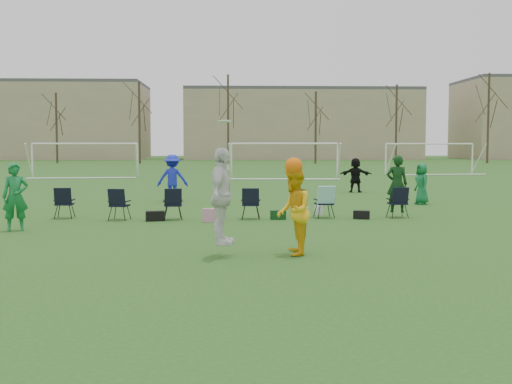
{
  "coord_description": "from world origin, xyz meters",
  "views": [
    {
      "loc": [
        0.32,
        -11.97,
        2.28
      ],
      "look_at": [
        0.88,
        2.13,
        1.25
      ],
      "focal_mm": 45.0,
      "sensor_mm": 36.0,
      "label": 1
    }
  ],
  "objects_px": {
    "goal_left": "(85,150)",
    "goal_mid": "(284,151)",
    "goal_right": "(430,150)",
    "center_contest": "(259,203)",
    "fielder_green_near": "(15,197)",
    "fielder_black": "(356,175)",
    "fielder_green_far": "(422,184)",
    "fielder_blue": "(172,178)"
  },
  "relations": [
    {
      "from": "goal_mid",
      "to": "goal_left",
      "type": "bearing_deg",
      "value": 175.87
    },
    {
      "from": "fielder_black",
      "to": "center_contest",
      "type": "bearing_deg",
      "value": 89.3
    },
    {
      "from": "fielder_green_near",
      "to": "goal_mid",
      "type": "distance_m",
      "value": 28.36
    },
    {
      "from": "goal_mid",
      "to": "fielder_green_far",
      "type": "bearing_deg",
      "value": -75.22
    },
    {
      "from": "center_contest",
      "to": "fielder_black",
      "type": "bearing_deg",
      "value": 72.83
    },
    {
      "from": "center_contest",
      "to": "goal_mid",
      "type": "relative_size",
      "value": 0.38
    },
    {
      "from": "fielder_green_far",
      "to": "goal_right",
      "type": "xyz_separation_m",
      "value": [
        8.29,
        25.5,
        1.13
      ]
    },
    {
      "from": "fielder_green_far",
      "to": "goal_right",
      "type": "bearing_deg",
      "value": 151.66
    },
    {
      "from": "center_contest",
      "to": "goal_right",
      "type": "bearing_deg",
      "value": 67.72
    },
    {
      "from": "fielder_green_far",
      "to": "center_contest",
      "type": "bearing_deg",
      "value": -41.3
    },
    {
      "from": "fielder_black",
      "to": "goal_left",
      "type": "relative_size",
      "value": 0.23
    },
    {
      "from": "center_contest",
      "to": "goal_left",
      "type": "relative_size",
      "value": 0.38
    },
    {
      "from": "fielder_green_near",
      "to": "fielder_black",
      "type": "height_order",
      "value": "fielder_green_near"
    },
    {
      "from": "fielder_green_near",
      "to": "goal_left",
      "type": "xyz_separation_m",
      "value": [
        -4.58,
        28.73,
        1.01
      ]
    },
    {
      "from": "fielder_green_far",
      "to": "goal_mid",
      "type": "bearing_deg",
      "value": -179.55
    },
    {
      "from": "goal_mid",
      "to": "goal_right",
      "type": "bearing_deg",
      "value": 30.57
    },
    {
      "from": "center_contest",
      "to": "goal_right",
      "type": "relative_size",
      "value": 0.38
    },
    {
      "from": "fielder_black",
      "to": "goal_right",
      "type": "distance_m",
      "value": 21.42
    },
    {
      "from": "fielder_green_near",
      "to": "goal_right",
      "type": "relative_size",
      "value": 0.25
    },
    {
      "from": "goal_left",
      "to": "fielder_green_far",
      "type": "bearing_deg",
      "value": -55.51
    },
    {
      "from": "goal_right",
      "to": "center_contest",
      "type": "bearing_deg",
      "value": -120.28
    },
    {
      "from": "fielder_green_near",
      "to": "fielder_blue",
      "type": "bearing_deg",
      "value": 51.96
    },
    {
      "from": "goal_left",
      "to": "center_contest",
      "type": "bearing_deg",
      "value": -76.67
    },
    {
      "from": "goal_left",
      "to": "goal_right",
      "type": "bearing_deg",
      "value": 3.75
    },
    {
      "from": "goal_mid",
      "to": "goal_right",
      "type": "xyz_separation_m",
      "value": [
        12.0,
        6.0,
        0.0
      ]
    },
    {
      "from": "fielder_green_near",
      "to": "fielder_blue",
      "type": "height_order",
      "value": "fielder_blue"
    },
    {
      "from": "goal_left",
      "to": "goal_mid",
      "type": "distance_m",
      "value": 14.14
    },
    {
      "from": "fielder_blue",
      "to": "goal_mid",
      "type": "bearing_deg",
      "value": -108.59
    },
    {
      "from": "center_contest",
      "to": "goal_mid",
      "type": "xyz_separation_m",
      "value": [
        3.11,
        30.87,
        0.83
      ]
    },
    {
      "from": "center_contest",
      "to": "goal_mid",
      "type": "height_order",
      "value": "center_contest"
    },
    {
      "from": "fielder_blue",
      "to": "goal_left",
      "type": "xyz_separation_m",
      "value": [
        -7.96,
        19.93,
        0.97
      ]
    },
    {
      "from": "fielder_blue",
      "to": "goal_right",
      "type": "bearing_deg",
      "value": -126.98
    },
    {
      "from": "fielder_blue",
      "to": "goal_left",
      "type": "bearing_deg",
      "value": -68.2
    },
    {
      "from": "fielder_green_far",
      "to": "goal_left",
      "type": "xyz_separation_m",
      "value": [
        -17.71,
        21.5,
        1.13
      ]
    },
    {
      "from": "fielder_black",
      "to": "fielder_blue",
      "type": "bearing_deg",
      "value": 46.27
    },
    {
      "from": "fielder_green_near",
      "to": "center_contest",
      "type": "relative_size",
      "value": 0.65
    },
    {
      "from": "fielder_green_far",
      "to": "fielder_green_near",
      "type": "bearing_deg",
      "value": -71.49
    },
    {
      "from": "fielder_green_near",
      "to": "fielder_black",
      "type": "relative_size",
      "value": 1.09
    },
    {
      "from": "fielder_black",
      "to": "center_contest",
      "type": "xyz_separation_m",
      "value": [
        -5.49,
        -17.77,
        0.26
      ]
    },
    {
      "from": "goal_mid",
      "to": "goal_right",
      "type": "height_order",
      "value": "same"
    },
    {
      "from": "fielder_green_near",
      "to": "center_contest",
      "type": "distance_m",
      "value": 7.55
    },
    {
      "from": "fielder_green_near",
      "to": "fielder_blue",
      "type": "xyz_separation_m",
      "value": [
        3.37,
        8.8,
        0.04
      ]
    }
  ]
}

